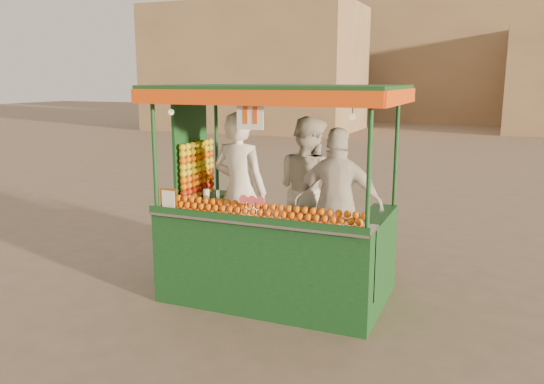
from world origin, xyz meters
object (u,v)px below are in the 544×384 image
at_px(vendor_right, 338,205).
at_px(juice_cart, 270,232).
at_px(vendor_left, 240,191).
at_px(vendor_middle, 308,189).

bearing_deg(vendor_right, juice_cart, 7.41).
bearing_deg(vendor_left, vendor_middle, -132.43).
bearing_deg(vendor_left, vendor_right, -171.73).
bearing_deg(juice_cart, vendor_right, 12.10).
distance_m(vendor_left, vendor_right, 1.17).
height_order(juice_cart, vendor_right, juice_cart).
relative_size(juice_cart, vendor_middle, 1.51).
height_order(vendor_left, vendor_middle, vendor_left).
xyz_separation_m(juice_cart, vendor_middle, (0.22, 0.68, 0.38)).
relative_size(vendor_left, vendor_right, 1.09).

